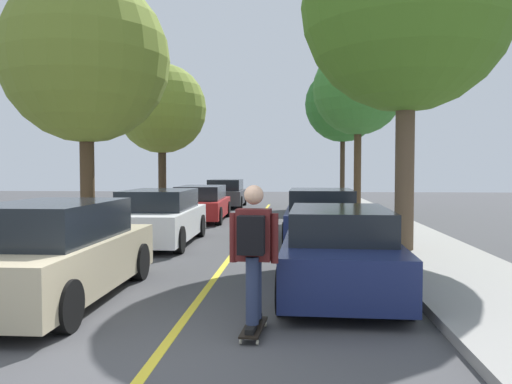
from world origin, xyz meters
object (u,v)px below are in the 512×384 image
Objects in this scene: street_tree_left_near at (162,109)px; parked_car_left_farthest at (226,193)px; parked_car_left_near at (159,217)px; skateboard at (254,327)px; parked_car_left_far at (201,203)px; street_tree_right_far at (343,104)px; parked_car_left_nearest at (54,253)px; skateboarder at (253,247)px; parked_car_right_near at (321,216)px; parked_car_right_nearest at (339,251)px; fire_hydrant at (65,236)px; street_tree_right_near at (358,90)px; street_tree_left_nearest at (86,60)px; street_tree_right_nearest at (407,7)px.

parked_car_left_farthest is at bearing 74.00° from street_tree_left_near.
parked_car_left_near reaches higher than skateboard.
street_tree_right_far reaches higher than parked_car_left_far.
skateboarder is at bearing -24.59° from parked_car_left_nearest.
parked_car_right_near reaches higher than parked_car_left_near.
skateboarder is at bearing -77.13° from parked_car_left_far.
skateboard is at bearing -117.78° from parked_car_right_nearest.
skateboarder is (-0.00, -0.03, 0.96)m from skateboard.
parked_car_right_near is 2.49× the size of skateboarder.
parked_car_left_nearest is 19.15m from parked_car_left_farthest.
parked_car_right_nearest is 2.60m from skateboarder.
fire_hydrant is at bearing -95.52° from parked_car_left_farthest.
street_tree_right_near is at bearing -43.97° from parked_car_left_farthest.
street_tree_right_far reaches higher than street_tree_right_near.
street_tree_right_far reaches higher than fire_hydrant.
parked_car_left_farthest is 0.61× the size of street_tree_left_nearest.
fire_hydrant is (0.25, -1.91, -4.25)m from street_tree_left_nearest.
parked_car_right_nearest reaches higher than fire_hydrant.
fire_hydrant is at bearing 132.35° from skateboarder.
street_tree_left_nearest is 11.03m from street_tree_right_near.
street_tree_right_near is at bearing 52.25° from fire_hydrant.
parked_car_left_far is at bearing -168.40° from street_tree_right_near.
street_tree_left_near is 0.77× the size of street_tree_right_nearest.
street_tree_right_nearest is 9.12m from fire_hydrant.
parked_car_right_near is at bearing -97.60° from street_tree_right_far.
parked_car_left_nearest reaches higher than parked_car_left_farthest.
parked_car_left_farthest is at bearing 89.99° from parked_car_left_near.
skateboarder reaches higher than parked_car_left_farthest.
parked_car_left_nearest is 3.41m from skateboarder.
street_tree_right_nearest reaches higher than skateboarder.
parked_car_left_far reaches higher than fire_hydrant.
parked_car_left_nearest is at bearing -82.35° from street_tree_left_near.
parked_car_left_near is at bearing -90.01° from parked_car_left_farthest.
street_tree_left_nearest is at bearing -134.87° from street_tree_right_near.
parked_car_right_near is 7.37m from street_tree_left_nearest.
street_tree_right_nearest reaches higher than skateboard.
parked_car_right_nearest is 0.59× the size of street_tree_right_far.
skateboard is at bearing -24.04° from parked_car_left_nearest.
parked_car_right_nearest is at bearing -37.67° from street_tree_left_nearest.
street_tree_left_nearest is at bearing -104.91° from parked_car_left_far.
street_tree_left_near reaches higher than parked_car_right_near.
parked_car_left_near is at bearing 112.85° from skateboarder.
street_tree_left_nearest is 7.89× the size of skateboard.
parked_car_left_nearest is at bearing -106.85° from street_tree_right_far.
parked_car_right_nearest is 2.61m from skateboard.
street_tree_left_nearest is at bearing -168.43° from parked_car_right_near.
skateboard is at bearing -81.44° from parked_car_left_farthest.
fire_hydrant is (-7.53, -9.72, -4.58)m from street_tree_right_near.
street_tree_left_nearest reaches higher than street_tree_right_near.
parked_car_right_near is 8.27m from skateboarder.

